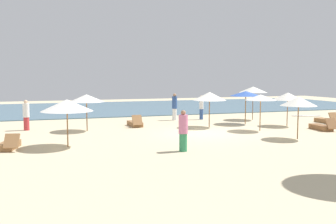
{
  "coord_description": "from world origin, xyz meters",
  "views": [
    {
      "loc": [
        -8.09,
        -18.3,
        3.03
      ],
      "look_at": [
        -1.6,
        0.92,
        1.1
      ],
      "focal_mm": 41.01,
      "sensor_mm": 36.0,
      "label": 1
    }
  ],
  "objects_px": {
    "umbrella_2": "(86,98)",
    "lounger_3": "(9,145)",
    "umbrella_3": "(67,105)",
    "person_4": "(175,107)",
    "umbrella_0": "(246,94)",
    "umbrella_6": "(210,96)",
    "person_0": "(201,107)",
    "person_1": "(183,131)",
    "umbrella_7": "(288,96)",
    "person_2": "(26,115)",
    "lounger_0": "(327,120)",
    "lounger_1": "(135,123)",
    "umbrella_4": "(299,101)",
    "umbrella_5": "(253,90)",
    "lounger_2": "(322,127)",
    "umbrella_1": "(261,97)",
    "surfboard": "(306,116)"
  },
  "relations": [
    {
      "from": "umbrella_2",
      "to": "lounger_3",
      "type": "xyz_separation_m",
      "value": [
        -3.69,
        -4.26,
        -1.63
      ]
    },
    {
      "from": "umbrella_3",
      "to": "person_4",
      "type": "bearing_deg",
      "value": 45.83
    },
    {
      "from": "umbrella_0",
      "to": "umbrella_6",
      "type": "relative_size",
      "value": 1.0
    },
    {
      "from": "person_0",
      "to": "person_1",
      "type": "bearing_deg",
      "value": -117.25
    },
    {
      "from": "umbrella_7",
      "to": "person_2",
      "type": "height_order",
      "value": "umbrella_7"
    },
    {
      "from": "lounger_0",
      "to": "person_2",
      "type": "relative_size",
      "value": 0.98
    },
    {
      "from": "person_2",
      "to": "lounger_1",
      "type": "bearing_deg",
      "value": -2.82
    },
    {
      "from": "umbrella_4",
      "to": "person_0",
      "type": "xyz_separation_m",
      "value": [
        -1.07,
        9.05,
        -0.96
      ]
    },
    {
      "from": "umbrella_5",
      "to": "person_0",
      "type": "xyz_separation_m",
      "value": [
        -3.28,
        1.29,
        -1.23
      ]
    },
    {
      "from": "person_2",
      "to": "person_4",
      "type": "relative_size",
      "value": 0.93
    },
    {
      "from": "umbrella_6",
      "to": "umbrella_7",
      "type": "xyz_separation_m",
      "value": [
        4.68,
        -1.0,
        -0.04
      ]
    },
    {
      "from": "umbrella_6",
      "to": "person_4",
      "type": "height_order",
      "value": "umbrella_6"
    },
    {
      "from": "umbrella_0",
      "to": "umbrella_2",
      "type": "height_order",
      "value": "umbrella_0"
    },
    {
      "from": "person_0",
      "to": "person_4",
      "type": "xyz_separation_m",
      "value": [
        -1.9,
        0.19,
        0.07
      ]
    },
    {
      "from": "umbrella_4",
      "to": "lounger_3",
      "type": "distance_m",
      "value": 13.14
    },
    {
      "from": "lounger_2",
      "to": "person_2",
      "type": "xyz_separation_m",
      "value": [
        -15.6,
        5.21,
        0.68
      ]
    },
    {
      "from": "umbrella_4",
      "to": "lounger_0",
      "type": "height_order",
      "value": "umbrella_4"
    },
    {
      "from": "umbrella_0",
      "to": "umbrella_4",
      "type": "distance_m",
      "value": 5.91
    },
    {
      "from": "lounger_1",
      "to": "lounger_2",
      "type": "bearing_deg",
      "value": -27.4
    },
    {
      "from": "lounger_3",
      "to": "person_1",
      "type": "height_order",
      "value": "person_1"
    },
    {
      "from": "lounger_3",
      "to": "lounger_1",
      "type": "bearing_deg",
      "value": 38.64
    },
    {
      "from": "umbrella_2",
      "to": "person_4",
      "type": "relative_size",
      "value": 1.1
    },
    {
      "from": "umbrella_5",
      "to": "lounger_1",
      "type": "xyz_separation_m",
      "value": [
        -8.49,
        -0.77,
        -1.91
      ]
    },
    {
      "from": "umbrella_7",
      "to": "lounger_3",
      "type": "relative_size",
      "value": 1.15
    },
    {
      "from": "umbrella_3",
      "to": "person_0",
      "type": "height_order",
      "value": "umbrella_3"
    },
    {
      "from": "umbrella_0",
      "to": "lounger_0",
      "type": "bearing_deg",
      "value": -14.15
    },
    {
      "from": "umbrella_0",
      "to": "umbrella_3",
      "type": "distance_m",
      "value": 12.03
    },
    {
      "from": "umbrella_0",
      "to": "lounger_2",
      "type": "xyz_separation_m",
      "value": [
        2.64,
        -3.81,
        -1.74
      ]
    },
    {
      "from": "umbrella_5",
      "to": "person_4",
      "type": "distance_m",
      "value": 5.51
    },
    {
      "from": "umbrella_1",
      "to": "lounger_0",
      "type": "bearing_deg",
      "value": 15.23
    },
    {
      "from": "umbrella_0",
      "to": "person_1",
      "type": "bearing_deg",
      "value": -134.55
    },
    {
      "from": "umbrella_0",
      "to": "person_0",
      "type": "bearing_deg",
      "value": 117.24
    },
    {
      "from": "lounger_1",
      "to": "surfboard",
      "type": "relative_size",
      "value": 0.7
    },
    {
      "from": "umbrella_6",
      "to": "person_1",
      "type": "relative_size",
      "value": 1.25
    },
    {
      "from": "surfboard",
      "to": "umbrella_3",
      "type": "bearing_deg",
      "value": -158.09
    },
    {
      "from": "umbrella_2",
      "to": "umbrella_7",
      "type": "height_order",
      "value": "umbrella_7"
    },
    {
      "from": "umbrella_3",
      "to": "person_4",
      "type": "xyz_separation_m",
      "value": [
        7.62,
        7.85,
        -0.85
      ]
    },
    {
      "from": "umbrella_6",
      "to": "umbrella_2",
      "type": "bearing_deg",
      "value": 174.03
    },
    {
      "from": "person_1",
      "to": "umbrella_0",
      "type": "bearing_deg",
      "value": 45.45
    },
    {
      "from": "person_1",
      "to": "umbrella_4",
      "type": "bearing_deg",
      "value": 9.53
    },
    {
      "from": "umbrella_0",
      "to": "lounger_1",
      "type": "relative_size",
      "value": 1.24
    },
    {
      "from": "umbrella_1",
      "to": "umbrella_4",
      "type": "distance_m",
      "value": 2.99
    },
    {
      "from": "lounger_3",
      "to": "person_0",
      "type": "bearing_deg",
      "value": 31.86
    },
    {
      "from": "umbrella_1",
      "to": "umbrella_3",
      "type": "relative_size",
      "value": 0.91
    },
    {
      "from": "umbrella_4",
      "to": "person_2",
      "type": "bearing_deg",
      "value": 149.54
    },
    {
      "from": "umbrella_4",
      "to": "lounger_3",
      "type": "bearing_deg",
      "value": 172.62
    },
    {
      "from": "umbrella_4",
      "to": "person_2",
      "type": "height_order",
      "value": "umbrella_4"
    },
    {
      "from": "umbrella_2",
      "to": "person_1",
      "type": "height_order",
      "value": "umbrella_2"
    },
    {
      "from": "lounger_2",
      "to": "surfboard",
      "type": "relative_size",
      "value": 0.73
    },
    {
      "from": "lounger_3",
      "to": "lounger_2",
      "type": "bearing_deg",
      "value": 1.44
    }
  ]
}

